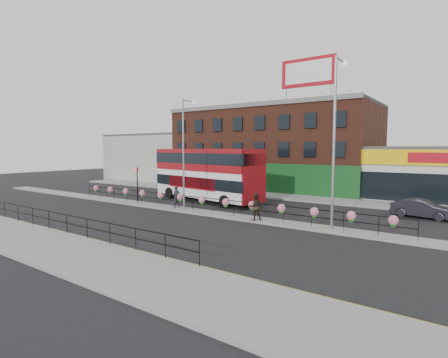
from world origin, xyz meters
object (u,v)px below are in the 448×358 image
Objects in this scene: double_decker_bus at (206,169)px; pedestrian_a at (177,197)px; lamp_column_west at (185,144)px; lamp_column_east at (336,128)px; car at (423,209)px; pedestrian_b at (255,207)px.

double_decker_bus reaches higher than pedestrian_a.
lamp_column_east is at bearing 0.34° from lamp_column_west.
lamp_column_east is (-4.07, -7.77, 5.65)m from car.
lamp_column_west is at bearing -71.54° from pedestrian_a.
double_decker_bus reaches higher than pedestrian_b.
double_decker_bus is 10.55m from pedestrian_b.
lamp_column_east is at bearing 147.74° from pedestrian_b.
lamp_column_east reaches higher than pedestrian_a.
double_decker_bus is at bearing -71.89° from pedestrian_b.
car is 2.42× the size of pedestrian_a.
pedestrian_b is at bearing 139.85° from car.
pedestrian_a is at bearing -80.60° from double_decker_bus.
lamp_column_east reaches higher than pedestrian_b.
lamp_column_west is (1.84, -5.05, 2.31)m from double_decker_bus.
pedestrian_b is 0.21× the size of lamp_column_west.
pedestrian_b is at bearing -74.89° from pedestrian_a.
pedestrian_a is 14.11m from lamp_column_east.
lamp_column_west reaches higher than double_decker_bus.
double_decker_bus is 5.85m from lamp_column_west.
double_decker_bus is at bearing 110.02° from lamp_column_west.
lamp_column_west is at bearing -69.98° from double_decker_bus.
car is at bearing 62.32° from lamp_column_east.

